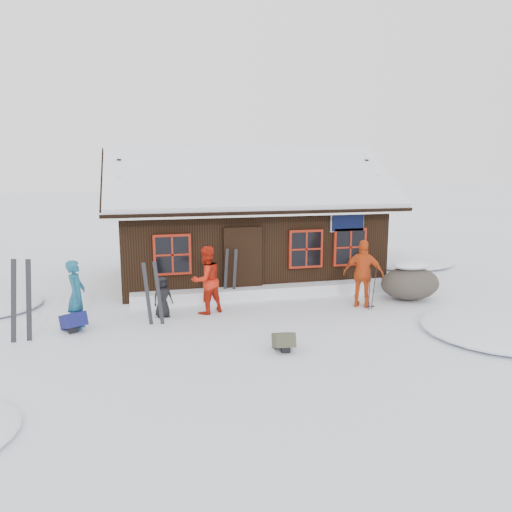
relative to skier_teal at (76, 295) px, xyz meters
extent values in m
plane|color=white|center=(3.46, -0.61, -0.82)|extent=(120.00, 120.00, 0.00)
cube|color=black|center=(4.96, 4.39, 0.43)|extent=(8.00, 5.00, 2.50)
cube|color=black|center=(4.96, 2.91, 2.53)|extent=(8.90, 3.14, 1.88)
cube|color=black|center=(4.96, 5.86, 2.53)|extent=(8.90, 3.14, 1.88)
cube|color=white|center=(4.96, 2.91, 2.67)|extent=(8.72, 3.07, 1.86)
cube|color=white|center=(4.96, 5.86, 2.67)|extent=(8.72, 3.07, 1.86)
cube|color=white|center=(4.96, 4.39, 3.40)|extent=(8.81, 0.22, 0.14)
cube|color=silver|center=(4.96, 1.44, 1.66)|extent=(8.90, 0.10, 0.20)
cube|color=black|center=(4.36, 1.84, 0.18)|extent=(1.00, 0.10, 2.00)
cube|color=black|center=(7.56, 1.81, 1.33)|extent=(1.00, 0.06, 0.60)
cube|color=maroon|center=(2.36, 1.83, 0.53)|extent=(1.04, 0.10, 1.14)
cube|color=black|center=(2.36, 1.79, 0.53)|extent=(0.90, 0.04, 1.00)
cube|color=maroon|center=(6.26, 1.83, 0.53)|extent=(1.04, 0.10, 1.14)
cube|color=black|center=(6.26, 1.79, 0.53)|extent=(0.90, 0.04, 1.00)
cube|color=maroon|center=(7.66, 1.83, 0.53)|extent=(1.04, 0.10, 1.14)
cube|color=black|center=(7.66, 1.79, 0.53)|extent=(0.90, 0.04, 1.00)
cube|color=white|center=(4.96, 1.64, -0.65)|extent=(7.60, 0.60, 0.35)
ellipsoid|color=white|center=(9.46, -2.61, -0.82)|extent=(3.60, 3.60, 0.43)
ellipsoid|color=white|center=(11.46, 5.39, -0.82)|extent=(4.00, 4.00, 0.48)
imported|color=#17526E|center=(0.00, 0.00, 0.00)|extent=(0.49, 0.66, 1.65)
imported|color=red|center=(3.12, 0.54, 0.06)|extent=(1.06, 0.98, 1.77)
imported|color=#CC4514|center=(7.30, 0.10, 0.09)|extent=(1.15, 0.95, 1.83)
imported|color=black|center=(2.00, 0.46, -0.30)|extent=(0.60, 0.50, 1.05)
ellipsoid|color=#4C453D|center=(8.94, 0.48, -0.36)|extent=(1.70, 1.28, 0.94)
ellipsoid|color=white|center=(8.94, 0.48, 0.05)|extent=(1.07, 0.77, 0.24)
cube|color=black|center=(-1.22, -0.59, 0.07)|extent=(0.25, 0.09, 1.89)
cube|color=black|center=(-0.91, -0.62, 0.07)|extent=(0.24, 0.12, 1.89)
cube|color=black|center=(1.61, -0.11, -0.08)|extent=(0.23, 0.11, 1.60)
cube|color=black|center=(1.87, -0.09, -0.08)|extent=(0.24, 0.09, 1.60)
cube|color=black|center=(3.83, 1.63, -0.11)|extent=(0.20, 0.06, 1.54)
cube|color=black|center=(4.06, 1.55, -0.11)|extent=(0.17, 0.13, 1.54)
cylinder|color=black|center=(7.36, -0.18, -0.29)|extent=(0.08, 0.10, 1.15)
cylinder|color=black|center=(7.48, -0.18, -0.29)|extent=(0.08, 0.10, 1.15)
cube|color=#131654|center=(-0.09, -0.11, -0.66)|extent=(0.68, 0.75, 0.33)
cube|color=#40402E|center=(4.30, -2.46, -0.68)|extent=(0.46, 0.58, 0.30)
camera|label=1|loc=(1.40, -11.90, 3.02)|focal=35.00mm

